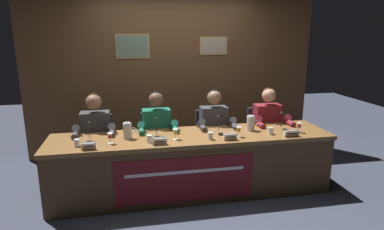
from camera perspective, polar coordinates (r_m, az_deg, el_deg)
ground_plane at (r=4.29m, az=-0.00°, el=-12.97°), size 12.00×12.00×0.00m
wall_back_panelled at (r=5.36m, az=-3.17°, el=7.11°), size 4.60×0.14×2.60m
conference_table at (r=3.98m, az=0.26°, el=-7.14°), size 3.40×0.77×0.74m
chair_far_left at (r=4.60m, az=-15.88°, el=-5.83°), size 0.44×0.45×0.89m
panelist_far_left at (r=4.32m, az=-16.33°, el=-3.27°), size 0.51×0.48×1.21m
nameplate_far_left at (r=3.67m, az=-17.43°, el=-5.13°), size 0.15×0.06×0.08m
juice_glass_far_left at (r=3.78m, az=-13.97°, el=-3.59°), size 0.06×0.06×0.12m
water_cup_far_left at (r=3.80m, az=-19.24°, el=-4.64°), size 0.06×0.06×0.08m
microphone_far_left at (r=3.91m, az=-17.37°, el=-3.41°), size 0.06×0.17×0.22m
chair_center_left at (r=4.59m, az=-6.16°, el=-5.39°), size 0.44×0.45×0.89m
panelist_center_left at (r=4.32m, az=-6.02°, el=-2.80°), size 0.51×0.48×1.21m
nameplate_center_left at (r=3.68m, az=-5.60°, el=-4.51°), size 0.16×0.06×0.08m
juice_glass_center_left at (r=3.82m, az=-2.88°, el=-3.00°), size 0.06×0.06×0.12m
water_cup_center_left at (r=3.76m, az=-7.34°, el=-4.15°), size 0.06×0.06×0.08m
microphone_center_left at (r=3.94m, az=-6.10°, el=-2.73°), size 0.06×0.17×0.22m
chair_center_right at (r=4.71m, az=3.31°, el=-4.81°), size 0.44×0.45×0.89m
panelist_center_right at (r=4.45m, az=3.99°, el=-2.25°), size 0.51×0.48×1.21m
nameplate_center_right at (r=3.84m, az=6.65°, el=-3.74°), size 0.16×0.06×0.08m
juice_glass_center_right at (r=3.95m, az=8.06°, el=-2.55°), size 0.06×0.06×0.12m
water_cup_center_right at (r=3.84m, az=3.21°, el=-3.68°), size 0.06×0.06×0.08m
microphone_center_right at (r=4.04m, az=4.85°, el=-2.27°), size 0.06×0.17×0.22m
chair_far_right at (r=4.96m, az=12.05°, el=-4.15°), size 0.44×0.45×0.89m
panelist_far_right at (r=4.70m, az=13.16°, el=-1.69°), size 0.51×0.48×1.21m
nameplate_far_right at (r=4.11m, az=16.83°, el=-3.03°), size 0.19×0.06×0.08m
juice_glass_far_right at (r=4.29m, az=18.03°, el=-1.78°), size 0.06×0.06×0.12m
water_cup_far_right at (r=4.14m, az=13.44°, el=-2.74°), size 0.06×0.06×0.08m
microphone_far_right at (r=4.36m, az=15.59°, el=-1.52°), size 0.06×0.17×0.22m
water_pitcher_left_side at (r=3.92m, az=-11.07°, el=-2.68°), size 0.15×0.10×0.21m
water_pitcher_right_side at (r=4.23m, az=10.12°, el=-1.40°), size 0.15×0.10×0.21m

